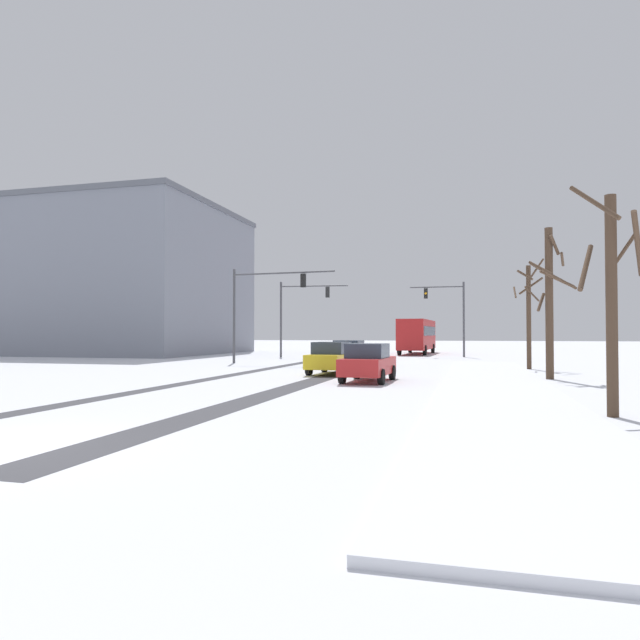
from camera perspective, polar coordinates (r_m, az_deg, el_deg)
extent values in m
cube|color=#424247|center=(26.59, -10.31, -5.76)|extent=(0.82, 35.11, 0.01)
cube|color=#424247|center=(24.94, -0.24, -6.08)|extent=(1.15, 35.11, 0.01)
cube|color=white|center=(22.50, 17.38, -6.38)|extent=(4.00, 35.11, 0.12)
cylinder|color=#47474C|center=(49.97, 14.38, 0.06)|extent=(0.18, 0.18, 6.50)
cylinder|color=#47474C|center=(50.12, 11.73, 3.30)|extent=(4.60, 0.26, 0.12)
cube|color=black|center=(50.11, 10.68, 2.67)|extent=(0.33, 0.25, 0.90)
sphere|color=black|center=(49.97, 10.68, 3.02)|extent=(0.20, 0.20, 0.20)
sphere|color=orange|center=(49.95, 10.68, 2.68)|extent=(0.20, 0.20, 0.20)
sphere|color=black|center=(49.93, 10.68, 2.33)|extent=(0.20, 0.20, 0.20)
cylinder|color=#47474C|center=(48.58, -3.98, 0.06)|extent=(0.18, 0.18, 6.50)
cylinder|color=#47474C|center=(48.09, -0.60, 3.47)|extent=(5.83, 0.58, 0.12)
cube|color=black|center=(47.84, 0.77, 2.83)|extent=(0.34, 0.26, 0.90)
sphere|color=black|center=(48.02, 0.80, 3.17)|extent=(0.20, 0.20, 0.20)
sphere|color=orange|center=(48.00, 0.81, 2.82)|extent=(0.20, 0.20, 0.20)
sphere|color=black|center=(47.98, 0.81, 2.46)|extent=(0.20, 0.20, 0.20)
cylinder|color=#47474C|center=(39.25, -8.71, 0.40)|extent=(0.18, 0.18, 6.50)
cylinder|color=#47474C|center=(37.87, -3.79, 4.78)|extent=(7.31, 0.68, 0.12)
cube|color=black|center=(37.27, -1.71, 4.02)|extent=(0.34, 0.26, 0.90)
sphere|color=black|center=(37.45, -1.62, 4.46)|extent=(0.20, 0.20, 0.20)
sphere|color=orange|center=(37.42, -1.62, 4.00)|extent=(0.20, 0.20, 0.20)
sphere|color=black|center=(37.39, -1.62, 3.54)|extent=(0.20, 0.20, 0.20)
cube|color=slate|center=(34.96, 3.00, -3.63)|extent=(1.80, 4.14, 0.70)
cube|color=#2D3847|center=(34.79, 2.94, -2.57)|extent=(1.60, 1.94, 0.60)
cylinder|color=black|center=(36.40, 2.22, -4.09)|extent=(0.23, 0.64, 0.64)
cylinder|color=black|center=(36.04, 4.72, -4.11)|extent=(0.23, 0.64, 0.64)
cylinder|color=black|center=(33.94, 1.18, -4.29)|extent=(0.23, 0.64, 0.64)
cylinder|color=black|center=(33.56, 3.85, -4.32)|extent=(0.23, 0.64, 0.64)
cube|color=yellow|center=(28.40, 1.25, -4.15)|extent=(1.90, 4.18, 0.70)
cube|color=#2D3847|center=(28.23, 1.17, -2.85)|extent=(1.65, 1.98, 0.60)
cylinder|color=black|center=(29.87, 0.46, -4.69)|extent=(0.25, 0.65, 0.64)
cylinder|color=black|center=(29.43, 3.47, -4.74)|extent=(0.25, 0.65, 0.64)
cylinder|color=black|center=(27.46, -1.13, -4.98)|extent=(0.25, 0.65, 0.64)
cylinder|color=black|center=(26.98, 2.13, -5.04)|extent=(0.25, 0.65, 0.64)
cube|color=red|center=(24.01, 4.92, -4.66)|extent=(1.87, 4.17, 0.70)
cube|color=#2D3847|center=(23.84, 4.83, -3.12)|extent=(1.64, 1.96, 0.60)
cylinder|color=black|center=(25.45, 3.75, -5.26)|extent=(0.25, 0.65, 0.64)
cylinder|color=black|center=(25.12, 7.35, -5.31)|extent=(0.25, 0.65, 0.64)
cylinder|color=black|center=(22.99, 2.26, -5.68)|extent=(0.25, 0.65, 0.64)
cylinder|color=black|center=(22.63, 6.23, -5.75)|extent=(0.25, 0.65, 0.64)
cube|color=#B21E1E|center=(56.95, 9.84, -1.46)|extent=(2.94, 11.09, 2.90)
cube|color=#283342|center=(56.95, 9.84, -1.11)|extent=(2.94, 10.21, 0.90)
cylinder|color=black|center=(53.01, 10.59, -3.04)|extent=(0.34, 0.97, 0.96)
cylinder|color=black|center=(53.34, 8.05, -3.04)|extent=(0.34, 0.97, 0.96)
cylinder|color=black|center=(60.12, 11.38, -2.83)|extent=(0.34, 0.97, 0.96)
cylinder|color=black|center=(60.40, 9.13, -2.83)|extent=(0.34, 0.97, 0.96)
cylinder|color=#4C3828|center=(15.61, 27.48, 1.32)|extent=(0.27, 0.27, 5.49)
cylinder|color=#4C3828|center=(15.66, 29.54, 6.72)|extent=(0.59, 1.22, 1.48)
cylinder|color=#4C3828|center=(15.99, 28.52, 6.30)|extent=(0.48, 0.80, 0.82)
cylinder|color=#4C3828|center=(15.80, 25.34, 4.85)|extent=(0.61, 1.21, 1.30)
cylinder|color=#4C3828|center=(15.40, 26.07, 10.67)|extent=(1.01, 1.03, 1.09)
cylinder|color=#4C3828|center=(27.23, 22.24, 1.58)|extent=(0.34, 0.34, 6.81)
cylinder|color=#4C3828|center=(26.62, 22.92, 3.86)|extent=(1.52, 0.61, 0.80)
cylinder|color=#4C3828|center=(26.62, 23.10, 3.83)|extent=(1.56, 0.77, 0.89)
cylinder|color=#4C3828|center=(27.35, 21.51, 1.70)|extent=(0.48, 0.81, 0.88)
cylinder|color=#4C3828|center=(27.32, 22.70, 7.06)|extent=(0.56, 0.62, 0.89)
cylinder|color=#4C3828|center=(26.89, 21.45, 4.94)|extent=(0.95, 0.94, 0.74)
cylinder|color=#4C3828|center=(27.36, 23.37, 5.69)|extent=(0.34, 1.15, 0.52)
cylinder|color=#4C3828|center=(34.40, 20.42, 0.27)|extent=(0.26, 0.26, 5.96)
cylinder|color=#4C3828|center=(34.01, 21.47, 4.75)|extent=(1.34, 1.26, 0.74)
cylinder|color=#4C3828|center=(34.41, 19.16, 2.68)|extent=(0.12, 1.53, 0.79)
cylinder|color=#4C3828|center=(34.09, 20.70, 2.51)|extent=(0.87, 0.40, 0.89)
cylinder|color=#4C3828|center=(34.15, 20.08, 4.31)|extent=(0.89, 0.59, 0.67)
cylinder|color=#4C3828|center=(34.94, 21.12, 4.87)|extent=(0.75, 1.08, 1.07)
cylinder|color=#4C3828|center=(35.14, 20.61, 3.26)|extent=(1.36, 0.52, 1.00)
cube|color=gray|center=(63.00, -21.55, 3.34)|extent=(26.90, 19.71, 14.22)
cube|color=slate|center=(64.01, -21.49, 9.92)|extent=(27.20, 20.01, 0.50)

